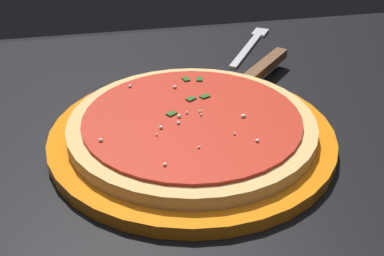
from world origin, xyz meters
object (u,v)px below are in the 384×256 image
at_px(serving_plate, 192,137).
at_px(pizza, 192,125).
at_px(fork, 251,45).
at_px(pizza_server, 252,78).

height_order(serving_plate, pizza, pizza).
bearing_deg(fork, pizza, -119.74).
distance_m(pizza, fork, 0.33).
xyz_separation_m(serving_plate, pizza, (-0.00, 0.00, 0.02)).
distance_m(pizza, pizza_server, 0.16).
height_order(serving_plate, pizza_server, pizza_server).
bearing_deg(pizza_server, pizza, -133.42).
bearing_deg(pizza, fork, 60.26).
bearing_deg(pizza_server, serving_plate, -133.41).
bearing_deg(fork, serving_plate, -119.74).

